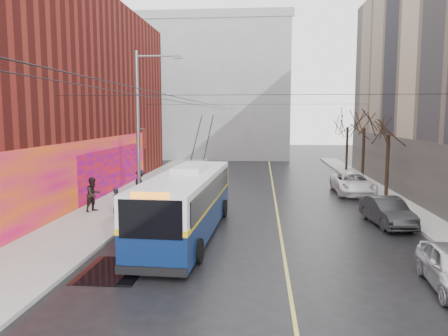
% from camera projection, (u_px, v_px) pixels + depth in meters
% --- Properties ---
extents(ground, '(140.00, 140.00, 0.00)m').
position_uv_depth(ground, '(243.00, 282.00, 14.43)').
color(ground, black).
rests_on(ground, ground).
extents(sidewalk_left, '(4.00, 60.00, 0.15)m').
position_uv_depth(sidewalk_left, '(122.00, 203.00, 26.97)').
color(sidewalk_left, gray).
rests_on(sidewalk_left, ground).
extents(sidewalk_right, '(2.00, 60.00, 0.15)m').
position_uv_depth(sidewalk_right, '(405.00, 208.00, 25.53)').
color(sidewalk_right, gray).
rests_on(sidewalk_right, ground).
extents(lane_line, '(0.12, 50.00, 0.01)m').
position_uv_depth(lane_line, '(275.00, 201.00, 28.15)').
color(lane_line, '#BFB74C').
rests_on(lane_line, ground).
extents(building_left, '(12.11, 36.00, 14.00)m').
position_uv_depth(building_left, '(11.00, 93.00, 28.80)').
color(building_left, '#5F1713').
rests_on(building_left, ground).
extents(building_far, '(20.50, 12.10, 18.00)m').
position_uv_depth(building_far, '(213.00, 89.00, 58.38)').
color(building_far, gray).
rests_on(building_far, ground).
extents(streetlight_pole, '(2.65, 0.60, 9.00)m').
position_uv_depth(streetlight_pole, '(141.00, 127.00, 24.27)').
color(streetlight_pole, slate).
rests_on(streetlight_pole, ground).
extents(catenary_wires, '(18.00, 60.00, 0.22)m').
position_uv_depth(catenary_wires, '(214.00, 104.00, 28.51)').
color(catenary_wires, black).
extents(tree_near, '(3.20, 3.20, 6.40)m').
position_uv_depth(tree_near, '(389.00, 123.00, 28.90)').
color(tree_near, black).
rests_on(tree_near, ground).
extents(tree_mid, '(3.20, 3.20, 6.68)m').
position_uv_depth(tree_mid, '(365.00, 118.00, 35.80)').
color(tree_mid, black).
rests_on(tree_mid, ground).
extents(tree_far, '(3.20, 3.20, 6.57)m').
position_uv_depth(tree_far, '(348.00, 119.00, 42.73)').
color(tree_far, black).
rests_on(tree_far, ground).
extents(puddle, '(2.16, 2.96, 0.01)m').
position_uv_depth(puddle, '(114.00, 270.00, 15.48)').
color(puddle, black).
rests_on(puddle, ground).
extents(pigeons_flying, '(2.83, 0.75, 0.81)m').
position_uv_depth(pigeons_flying, '(198.00, 89.00, 24.44)').
color(pigeons_flying, slate).
extents(trolleybus, '(3.09, 11.71, 5.50)m').
position_uv_depth(trolleybus, '(187.00, 202.00, 19.95)').
color(trolleybus, '#091A44').
rests_on(trolleybus, ground).
extents(parked_car_b, '(1.97, 4.35, 1.38)m').
position_uv_depth(parked_car_b, '(387.00, 212.00, 21.83)').
color(parked_car_b, '#28292B').
rests_on(parked_car_b, ground).
extents(parked_car_c, '(2.50, 5.41, 1.50)m').
position_uv_depth(parked_car_c, '(353.00, 183.00, 30.66)').
color(parked_car_c, white).
rests_on(parked_car_c, ground).
extents(following_car, '(2.40, 4.56, 1.48)m').
position_uv_depth(following_car, '(210.00, 174.00, 35.89)').
color(following_car, '#B3B2B7').
rests_on(following_car, ground).
extents(pedestrian_a, '(0.56, 0.68, 1.60)m').
position_uv_depth(pedestrian_a, '(117.00, 204.00, 22.56)').
color(pedestrian_a, black).
rests_on(pedestrian_a, sidewalk_left).
extents(pedestrian_b, '(1.08, 1.17, 1.92)m').
position_uv_depth(pedestrian_b, '(93.00, 194.00, 24.29)').
color(pedestrian_b, black).
rests_on(pedestrian_b, sidewalk_left).
extents(pedestrian_c, '(1.30, 1.28, 1.79)m').
position_uv_depth(pedestrian_c, '(140.00, 183.00, 28.71)').
color(pedestrian_c, black).
rests_on(pedestrian_c, sidewalk_left).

